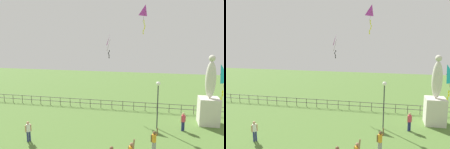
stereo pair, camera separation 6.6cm
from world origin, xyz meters
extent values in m
cube|color=beige|center=(8.52, 11.61, 1.21)|extent=(1.73, 1.73, 2.43)
ellipsoid|color=beige|center=(8.52, 11.61, 4.09)|extent=(0.90, 0.76, 3.32)
sphere|color=beige|center=(8.52, 11.61, 6.00)|extent=(0.56, 0.56, 0.56)
cylinder|color=#38383D|center=(4.01, 9.57, 1.90)|extent=(0.10, 0.10, 3.81)
sphere|color=white|center=(4.01, 9.57, 3.96)|extent=(0.36, 0.36, 0.36)
cylinder|color=navy|center=(-5.39, 5.12, 0.40)|extent=(0.14, 0.14, 0.81)
cylinder|color=navy|center=(-5.49, 5.00, 0.40)|extent=(0.14, 0.14, 0.81)
cylinder|color=white|center=(-5.44, 5.06, 1.09)|extent=(0.29, 0.29, 0.57)
sphere|color=tan|center=(-5.44, 5.06, 1.48)|extent=(0.22, 0.22, 0.22)
cylinder|color=tan|center=(-5.31, 5.21, 1.06)|extent=(0.09, 0.09, 0.54)
cylinder|color=tan|center=(-5.57, 4.91, 1.06)|extent=(0.09, 0.09, 0.54)
sphere|color=brown|center=(1.53, 2.47, 1.53)|extent=(0.22, 0.22, 0.22)
cylinder|color=#99999E|center=(3.95, 5.33, 0.39)|extent=(0.13, 0.13, 0.78)
cylinder|color=#99999E|center=(3.80, 5.33, 0.39)|extent=(0.13, 0.13, 0.78)
cylinder|color=orange|center=(3.88, 5.33, 1.06)|extent=(0.29, 0.29, 0.55)
sphere|color=brown|center=(3.88, 5.33, 1.44)|extent=(0.21, 0.21, 0.21)
cylinder|color=brown|center=(4.06, 5.27, 1.55)|extent=(0.09, 0.16, 0.53)
cylinder|color=brown|center=(3.69, 5.34, 1.02)|extent=(0.09, 0.09, 0.52)
cylinder|color=navy|center=(6.09, 9.48, 0.40)|extent=(0.14, 0.14, 0.81)
cylinder|color=navy|center=(6.23, 9.56, 0.40)|extent=(0.14, 0.14, 0.81)
cylinder|color=#D83F59|center=(6.16, 9.52, 1.09)|extent=(0.30, 0.30, 0.57)
sphere|color=tan|center=(6.16, 9.52, 1.49)|extent=(0.22, 0.22, 0.22)
cylinder|color=tan|center=(5.99, 9.42, 1.06)|extent=(0.09, 0.09, 0.54)
cylinder|color=tan|center=(6.33, 9.62, 1.06)|extent=(0.09, 0.09, 0.54)
sphere|color=#8C6647|center=(2.62, 3.04, 1.60)|extent=(0.23, 0.23, 0.23)
cylinder|color=#8C6647|center=(2.76, 2.87, 1.72)|extent=(0.18, 0.20, 0.59)
pyramid|color=#B22DB2|center=(2.64, 12.15, 10.23)|extent=(0.77, 0.95, 1.00)
cylinder|color=#4C381E|center=(2.51, 12.23, 9.73)|extent=(0.27, 0.18, 1.00)
cube|color=yellow|center=(2.51, 12.23, 9.26)|extent=(0.08, 0.03, 0.20)
cube|color=yellow|center=(2.52, 12.24, 9.04)|extent=(0.10, 0.04, 0.20)
cube|color=yellow|center=(2.60, 12.28, 8.82)|extent=(0.11, 0.01, 0.21)
cube|color=yellow|center=(2.56, 12.26, 8.60)|extent=(0.11, 0.03, 0.21)
cube|color=yellow|center=(2.46, 12.21, 8.38)|extent=(0.11, 0.02, 0.21)
cube|color=yellow|center=(2.46, 12.21, 8.16)|extent=(0.12, 0.04, 0.21)
pyramid|color=#B22DB2|center=(-1.07, 13.93, 7.55)|extent=(0.51, 0.87, 1.26)
cylinder|color=#4C381E|center=(-1.25, 13.91, 6.92)|extent=(0.38, 0.08, 1.26)
cube|color=black|center=(-1.18, 13.94, 6.33)|extent=(0.08, 0.03, 0.20)
cube|color=black|center=(-1.27, 13.90, 6.11)|extent=(0.09, 0.03, 0.20)
cube|color=black|center=(-1.21, 13.93, 5.89)|extent=(0.12, 0.02, 0.21)
cube|color=black|center=(-1.21, 13.93, 5.67)|extent=(0.08, 0.04, 0.20)
pyramid|color=#19B2B2|center=(7.97, 6.45, 5.45)|extent=(0.91, 0.86, 1.18)
cylinder|color=#4C381E|center=(8.12, 6.22, 4.87)|extent=(0.32, 0.47, 1.18)
cube|color=yellow|center=(8.16, 6.24, 4.29)|extent=(0.09, 0.02, 0.20)
cube|color=yellow|center=(8.17, 6.25, 4.07)|extent=(0.10, 0.03, 0.21)
cube|color=yellow|center=(8.09, 6.21, 3.85)|extent=(0.08, 0.04, 0.20)
cylinder|color=#4C4742|center=(-14.36, 14.00, 0.47)|extent=(0.06, 0.06, 0.95)
cylinder|color=#4C4742|center=(-13.14, 14.00, 0.47)|extent=(0.06, 0.06, 0.95)
cylinder|color=#4C4742|center=(-11.88, 14.00, 0.47)|extent=(0.06, 0.06, 0.95)
cylinder|color=#4C4742|center=(-10.67, 14.00, 0.47)|extent=(0.06, 0.06, 0.95)
cylinder|color=#4C4742|center=(-9.48, 14.00, 0.47)|extent=(0.06, 0.06, 0.95)
cylinder|color=#4C4742|center=(-8.26, 14.00, 0.47)|extent=(0.06, 0.06, 0.95)
cylinder|color=#4C4742|center=(-7.00, 14.00, 0.47)|extent=(0.06, 0.06, 0.95)
cylinder|color=#4C4742|center=(-5.79, 14.00, 0.47)|extent=(0.06, 0.06, 0.95)
cylinder|color=#4C4742|center=(-4.59, 14.00, 0.47)|extent=(0.06, 0.06, 0.95)
cylinder|color=#4C4742|center=(-3.39, 14.00, 0.47)|extent=(0.06, 0.06, 0.95)
cylinder|color=#4C4742|center=(-2.17, 14.00, 0.47)|extent=(0.06, 0.06, 0.95)
cylinder|color=#4C4742|center=(-0.92, 14.00, 0.47)|extent=(0.06, 0.06, 0.95)
cylinder|color=#4C4742|center=(0.29, 14.00, 0.47)|extent=(0.06, 0.06, 0.95)
cylinder|color=#4C4742|center=(1.48, 14.00, 0.47)|extent=(0.06, 0.06, 0.95)
cylinder|color=#4C4742|center=(2.71, 14.00, 0.47)|extent=(0.06, 0.06, 0.95)
cylinder|color=#4C4742|center=(3.94, 14.00, 0.47)|extent=(0.06, 0.06, 0.95)
cylinder|color=#4C4742|center=(5.19, 14.00, 0.47)|extent=(0.06, 0.06, 0.95)
cylinder|color=#4C4742|center=(6.40, 14.00, 0.47)|extent=(0.06, 0.06, 0.95)
cylinder|color=#4C4742|center=(7.61, 14.00, 0.47)|extent=(0.06, 0.06, 0.95)
cylinder|color=#4C4742|center=(8.84, 14.00, 0.47)|extent=(0.06, 0.06, 0.95)
cylinder|color=#4C4742|center=(10.07, 14.00, 0.47)|extent=(0.06, 0.06, 0.95)
cube|color=#4C4742|center=(0.00, 14.00, 0.91)|extent=(36.00, 0.05, 0.05)
cube|color=#4C4742|center=(0.00, 14.00, 0.47)|extent=(36.00, 0.05, 0.05)
camera|label=1|loc=(4.08, -9.31, 7.87)|focal=36.21mm
camera|label=2|loc=(4.14, -9.30, 7.87)|focal=36.21mm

